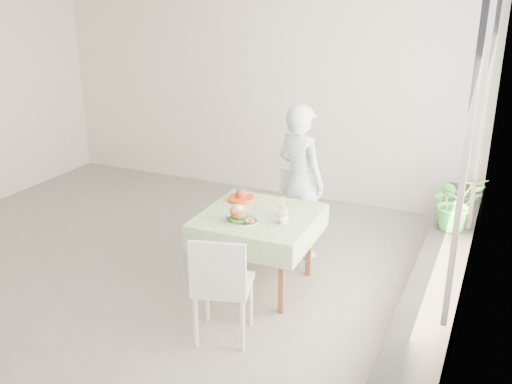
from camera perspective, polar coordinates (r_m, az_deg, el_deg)
The scene contains 14 objects.
floor at distance 6.15m, azimuth -9.64°, elevation -6.83°, with size 6.00×6.00×0.00m, color slate.
wall_back at distance 7.80m, azimuth 0.07°, elevation 10.09°, with size 6.00×0.02×2.80m, color silver.
wall_right at distance 4.70m, azimuth 21.33°, elevation 1.90°, with size 0.02×5.00×2.80m, color silver.
window_pane at distance 4.64m, azimuth 21.35°, elevation 4.89°, with size 0.01×4.80×2.18m, color #D1E0F9.
window_ledge at distance 5.16m, azimuth 17.47°, elevation -9.98°, with size 0.40×4.80×0.50m, color black.
cafe_table at distance 5.41m, azimuth 0.26°, elevation -5.00°, with size 1.06×1.06×0.74m.
chair_far at distance 6.10m, azimuth 3.29°, elevation -3.91°, with size 0.49×0.49×0.90m.
chair_near at distance 4.75m, azimuth -3.28°, elevation -11.27°, with size 0.55×0.55×0.94m.
diner at distance 5.96m, azimuth 4.44°, elevation 1.08°, with size 0.60×0.39×1.64m, color #92B7E9.
main_dish at distance 5.13m, azimuth -1.61°, elevation -2.42°, with size 0.31×0.31×0.16m.
juice_cup_orange at distance 5.25m, azimuth 2.72°, elevation -1.83°, with size 0.09×0.09×0.25m.
juice_cup_lemonade at distance 5.09m, azimuth 2.70°, elevation -2.52°, with size 0.09×0.09×0.26m.
second_dish at distance 5.62m, azimuth -1.51°, elevation -0.55°, with size 0.26×0.26×0.12m.
potted_plant at distance 5.83m, azimuth 19.34°, elevation -0.97°, with size 0.50×0.43×0.55m, color #287828.
Camera 1 is at (3.16, -4.50, 2.76)m, focal length 40.00 mm.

